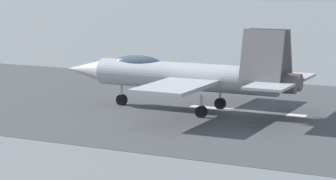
# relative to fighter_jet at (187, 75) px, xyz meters

# --- Properties ---
(ground_plane) EXTENTS (400.00, 400.00, 0.00)m
(ground_plane) POSITION_rel_fighter_jet_xyz_m (-2.61, -1.77, -2.37)
(ground_plane) COLOR slate
(runway_strip) EXTENTS (240.00, 26.00, 0.02)m
(runway_strip) POSITION_rel_fighter_jet_xyz_m (-2.62, -1.77, -2.36)
(runway_strip) COLOR #444548
(runway_strip) RESTS_ON ground
(fighter_jet) EXTENTS (16.75, 13.07, 5.56)m
(fighter_jet) POSITION_rel_fighter_jet_xyz_m (0.00, 0.00, 0.00)
(fighter_jet) COLOR #ABACB1
(fighter_jet) RESTS_ON ground
(marker_cone_mid) EXTENTS (0.44, 0.44, 0.55)m
(marker_cone_mid) POSITION_rel_fighter_jet_xyz_m (6.44, -15.15, -2.10)
(marker_cone_mid) COLOR orange
(marker_cone_mid) RESTS_ON ground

